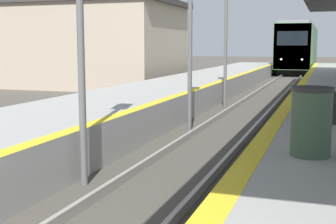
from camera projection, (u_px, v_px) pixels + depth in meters
train at (299, 48)px, 42.97m from camera, size 2.75×18.09×4.26m
signal_mid at (190, 3)px, 12.38m from camera, size 0.36×0.31×5.01m
signal_far at (226, 15)px, 17.39m from camera, size 0.36×0.31×5.01m
trash_bin at (311, 122)px, 6.25m from camera, size 0.56×0.56×0.93m
bench at (335, 95)px, 9.45m from camera, size 0.44×1.76×0.92m
station_building at (70, 44)px, 27.83m from camera, size 13.03×7.65×4.89m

